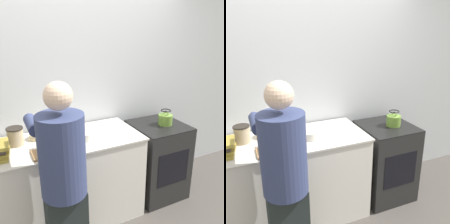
{
  "view_description": "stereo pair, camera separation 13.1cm",
  "coord_description": "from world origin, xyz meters",
  "views": [
    {
      "loc": [
        -0.92,
        -1.87,
        1.98
      ],
      "look_at": [
        0.13,
        0.23,
        1.19
      ],
      "focal_mm": 40.0,
      "sensor_mm": 36.0,
      "label": 1
    },
    {
      "loc": [
        -0.8,
        -1.93,
        1.98
      ],
      "look_at": [
        0.13,
        0.23,
        1.19
      ],
      "focal_mm": 40.0,
      "sensor_mm": 36.0,
      "label": 2
    }
  ],
  "objects": [
    {
      "name": "knife",
      "position": [
        -0.51,
        0.14,
        0.96
      ],
      "size": [
        0.23,
        0.06,
        0.01
      ],
      "rotation": [
        0.0,
        0.0,
        -0.14
      ],
      "color": "silver",
      "rests_on": "cutting_board"
    },
    {
      "name": "bowl_prep",
      "position": [
        -0.57,
        0.49,
        0.96
      ],
      "size": [
        0.16,
        0.16,
        0.05
      ],
      "color": "#C6B789",
      "rests_on": "counter"
    },
    {
      "name": "oven",
      "position": [
        0.78,
        0.31,
        0.46
      ],
      "size": [
        0.59,
        0.61,
        0.91
      ],
      "color": "black",
      "rests_on": "ground_plane"
    },
    {
      "name": "person",
      "position": [
        -0.51,
        -0.23,
        0.89
      ],
      "size": [
        0.4,
        0.63,
        1.65
      ],
      "color": "#202827",
      "rests_on": "ground_plane"
    },
    {
      "name": "cutting_board",
      "position": [
        -0.54,
        0.13,
        0.95
      ],
      "size": [
        0.29,
        0.2,
        0.02
      ],
      "color": "#A87A4C",
      "rests_on": "counter"
    },
    {
      "name": "counter",
      "position": [
        -0.33,
        0.34,
        0.47
      ],
      "size": [
        1.52,
        0.7,
        0.94
      ],
      "color": "silver",
      "rests_on": "ground_plane"
    },
    {
      "name": "bowl_mixing",
      "position": [
        -0.15,
        0.26,
        0.97
      ],
      "size": [
        0.17,
        0.17,
        0.08
      ],
      "color": "silver",
      "rests_on": "counter"
    },
    {
      "name": "canister_jar",
      "position": [
        -0.77,
        0.44,
        1.02
      ],
      "size": [
        0.15,
        0.15,
        0.17
      ],
      "color": "tan",
      "rests_on": "counter"
    },
    {
      "name": "kettle",
      "position": [
        0.84,
        0.28,
        0.99
      ],
      "size": [
        0.16,
        0.16,
        0.18
      ],
      "color": "olive",
      "rests_on": "oven"
    },
    {
      "name": "wall_back",
      "position": [
        0.0,
        0.74,
        1.3
      ],
      "size": [
        8.0,
        0.05,
        2.6
      ],
      "color": "silver",
      "rests_on": "ground_plane"
    }
  ]
}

